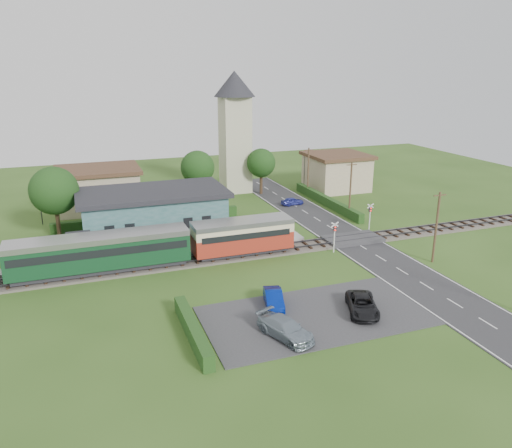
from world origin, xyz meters
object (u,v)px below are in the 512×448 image
object	(u,v)px
house_west	(99,188)
pedestrian_far	(104,247)
house_east	(336,171)
car_park_dark	(362,305)
equipment_hut	(79,247)
church_tower	(235,123)
car_park_blue	(274,299)
train	(63,256)
crossing_signal_near	(335,233)
station_building	(153,213)
car_on_road	(292,201)
car_park_silver	(285,328)
crossing_signal_far	(370,213)
pedestrian_near	(246,233)

from	to	relation	value
house_west	pedestrian_far	distance (m)	19.90
house_east	car_park_dark	distance (m)	40.99
equipment_hut	church_tower	bearing A→B (deg)	44.75
car_park_blue	pedestrian_far	distance (m)	18.85
train	pedestrian_far	xyz separation A→B (m)	(3.69, 3.16, -0.75)
train	crossing_signal_near	bearing A→B (deg)	-5.33
station_building	crossing_signal_near	size ratio (longest dim) A/B	4.88
car_on_road	car_park_silver	distance (m)	35.03
house_east	equipment_hut	bearing A→B (deg)	-153.68
equipment_hut	car_park_blue	xyz separation A→B (m)	(14.10, -14.70, -1.03)
crossing_signal_far	house_east	bearing A→B (deg)	71.92
train	house_east	size ratio (longest dim) A/B	4.91
house_west	car_park_blue	distance (m)	36.30
equipment_hut	church_tower	size ratio (longest dim) A/B	0.14
station_building	house_west	xyz separation A→B (m)	(-5.00, 14.01, 0.10)
car_on_road	car_park_silver	size ratio (longest dim) A/B	0.67
car_on_road	pedestrian_near	size ratio (longest dim) A/B	1.90
crossing_signal_far	car_on_road	distance (m)	13.84
train	pedestrian_far	bearing A→B (deg)	40.59
car_park_dark	house_west	bearing A→B (deg)	136.43
train	church_tower	bearing A→B (deg)	46.81
equipment_hut	crossing_signal_far	xyz separation A→B (m)	(31.60, -0.81, 0.39)
train	car_on_road	xyz separation A→B (m)	(29.20, 15.60, -1.60)
car_park_silver	station_building	bearing A→B (deg)	80.67
house_west	car_park_blue	world-z (taller)	house_west
car_park_blue	pedestrian_far	size ratio (longest dim) A/B	1.97
train	car_on_road	size ratio (longest dim) A/B	13.82
house_west	pedestrian_far	xyz separation A→B (m)	(-0.71, -19.84, -1.36)
crossing_signal_far	pedestrian_far	world-z (taller)	crossing_signal_far
house_east	car_park_dark	size ratio (longest dim) A/B	1.92
station_building	pedestrian_far	bearing A→B (deg)	-134.42
station_building	car_park_dark	size ratio (longest dim) A/B	3.49
church_tower	crossing_signal_near	bearing A→B (deg)	-87.18
car_on_road	car_park_dark	size ratio (longest dim) A/B	0.68
crossing_signal_far	car_park_dark	world-z (taller)	crossing_signal_far
crossing_signal_far	car_park_silver	xyz separation A→B (m)	(-18.51, -18.58, -1.38)
house_west	crossing_signal_near	world-z (taller)	house_west
crossing_signal_far	pedestrian_near	xyz separation A→B (m)	(-14.85, 0.47, -0.87)
car_on_road	car_park_blue	size ratio (longest dim) A/B	0.81
train	car_park_blue	size ratio (longest dim) A/B	11.23
car_on_road	pedestrian_near	world-z (taller)	pedestrian_near
house_east	car_on_road	bearing A→B (deg)	-147.92
house_east	car_on_road	xyz separation A→B (m)	(-10.20, -6.40, -2.21)
pedestrian_far	house_east	bearing A→B (deg)	-87.02
car_park_silver	pedestrian_near	world-z (taller)	pedestrian_near
pedestrian_far	crossing_signal_far	bearing A→B (deg)	-116.33
train	house_east	world-z (taller)	house_east
church_tower	pedestrian_far	distance (m)	32.06
pedestrian_near	car_park_silver	bearing A→B (deg)	84.36
car_on_road	car_park_blue	distance (m)	30.37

